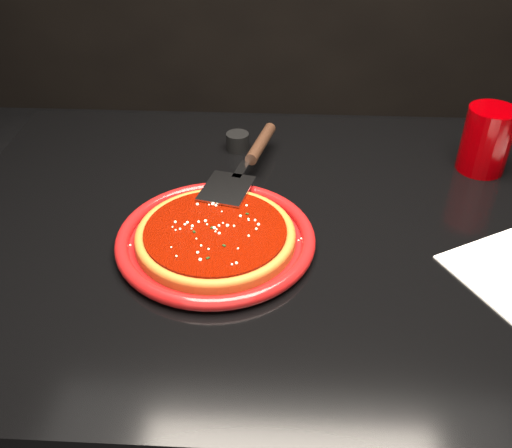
% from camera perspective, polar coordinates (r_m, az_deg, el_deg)
% --- Properties ---
extents(table, '(1.20, 0.80, 0.75)m').
position_cam_1_polar(table, '(1.18, 4.59, -14.99)').
color(table, black).
rests_on(table, floor).
extents(plate, '(0.31, 0.31, 0.02)m').
position_cam_1_polar(plate, '(0.87, -4.04, -1.50)').
color(plate, maroon).
rests_on(plate, table).
extents(pizza_crust, '(0.25, 0.25, 0.01)m').
position_cam_1_polar(pizza_crust, '(0.87, -4.05, -1.32)').
color(pizza_crust, brown).
rests_on(pizza_crust, plate).
extents(pizza_crust_rim, '(0.25, 0.25, 0.02)m').
position_cam_1_polar(pizza_crust_rim, '(0.87, -4.07, -1.00)').
color(pizza_crust_rim, brown).
rests_on(pizza_crust_rim, plate).
extents(pizza_sauce, '(0.22, 0.22, 0.01)m').
position_cam_1_polar(pizza_sauce, '(0.86, -4.08, -0.77)').
color(pizza_sauce, '#700B00').
rests_on(pizza_sauce, plate).
extents(parmesan_dusting, '(0.21, 0.21, 0.01)m').
position_cam_1_polar(parmesan_dusting, '(0.86, -4.10, -0.45)').
color(parmesan_dusting, '#F5EAC0').
rests_on(parmesan_dusting, plate).
extents(basil_flecks, '(0.19, 0.19, 0.00)m').
position_cam_1_polar(basil_flecks, '(0.86, -4.10, -0.49)').
color(basil_flecks, black).
rests_on(basil_flecks, plate).
extents(pizza_server, '(0.16, 0.33, 0.02)m').
position_cam_1_polar(pizza_server, '(1.01, -0.97, 6.19)').
color(pizza_server, '#B6B8BD').
rests_on(pizza_server, plate).
extents(cup, '(0.09, 0.09, 0.12)m').
position_cam_1_polar(cup, '(1.12, 22.05, 7.81)').
color(cup, '#7E0002').
rests_on(cup, table).
extents(ramekin, '(0.05, 0.05, 0.03)m').
position_cam_1_polar(ramekin, '(1.12, -1.85, 8.24)').
color(ramekin, black).
rests_on(ramekin, table).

